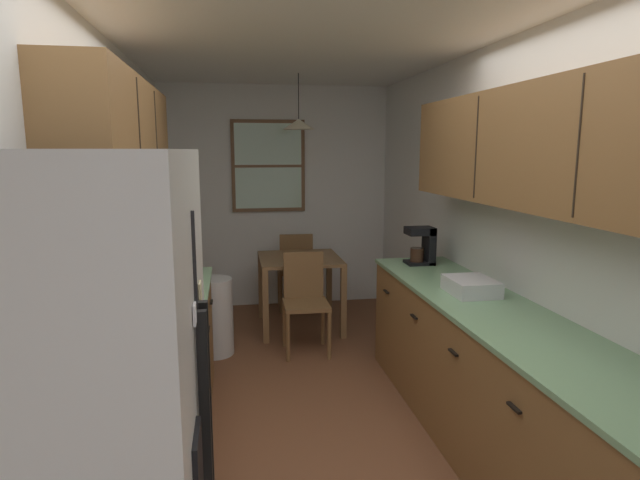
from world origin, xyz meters
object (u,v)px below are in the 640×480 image
(dining_chair_far, at_px, (296,267))
(storage_canister, at_px, (132,330))
(microwave_over_range, at_px, (66,201))
(coffee_maker, at_px, (423,245))
(dish_rack, at_px, (471,286))
(dining_table, at_px, (300,269))
(trash_bin, at_px, (214,317))
(dining_chair_near, at_px, (305,297))

(dining_chair_far, bearing_deg, storage_canister, -109.77)
(microwave_over_range, xyz_separation_m, coffee_maker, (2.12, 1.98, -0.58))
(dining_chair_far, xyz_separation_m, dish_rack, (0.82, -2.70, 0.45))
(dining_table, bearing_deg, trash_bin, -145.81)
(microwave_over_range, bearing_deg, dining_table, 68.25)
(dining_chair_near, xyz_separation_m, dish_rack, (0.88, -1.47, 0.45))
(dining_chair_far, relative_size, trash_bin, 1.29)
(trash_bin, height_order, storage_canister, storage_canister)
(coffee_maker, distance_m, dish_rack, 0.92)
(trash_bin, bearing_deg, dining_chair_far, 53.46)
(coffee_maker, bearing_deg, storage_canister, -143.27)
(dining_table, height_order, storage_canister, storage_canister)
(microwave_over_range, height_order, dining_chair_near, microwave_over_range)
(dining_table, relative_size, dining_chair_far, 0.91)
(storage_canister, bearing_deg, dining_table, 66.76)
(dining_chair_near, height_order, trash_bin, dining_chair_near)
(dining_chair_far, distance_m, storage_canister, 3.53)
(dining_chair_far, bearing_deg, coffee_maker, -65.07)
(microwave_over_range, distance_m, dining_chair_far, 4.14)
(dining_chair_near, bearing_deg, dish_rack, -58.98)
(dining_chair_near, xyz_separation_m, storage_canister, (-1.12, -2.06, 0.48))
(dish_rack, bearing_deg, trash_bin, 138.44)
(trash_bin, distance_m, coffee_maker, 1.95)
(dining_chair_near, xyz_separation_m, coffee_maker, (0.90, -0.56, 0.56))
(dish_rack, bearing_deg, dining_chair_near, 121.02)
(coffee_maker, bearing_deg, dining_table, 126.41)
(microwave_over_range, distance_m, trash_bin, 2.91)
(dish_rack, bearing_deg, dining_chair_far, 106.86)
(dining_table, distance_m, dining_chair_far, 0.63)
(microwave_over_range, distance_m, dish_rack, 2.46)
(dining_chair_near, relative_size, dining_chair_far, 1.00)
(microwave_over_range, relative_size, dining_chair_near, 0.63)
(trash_bin, bearing_deg, dining_chair_near, -2.64)
(microwave_over_range, xyz_separation_m, trash_bin, (0.41, 2.58, -1.29))
(dining_table, distance_m, trash_bin, 1.06)
(coffee_maker, bearing_deg, dining_chair_near, 148.10)
(trash_bin, relative_size, coffee_maker, 2.29)
(storage_canister, xyz_separation_m, dish_rack, (2.00, 0.59, -0.03))
(dining_chair_near, bearing_deg, coffee_maker, -31.90)
(dining_chair_far, height_order, trash_bin, dining_chair_far)
(dining_chair_far, bearing_deg, dining_chair_near, -93.07)
(storage_canister, bearing_deg, microwave_over_range, -102.79)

